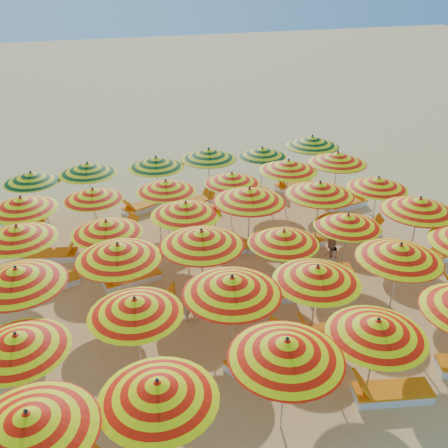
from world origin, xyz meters
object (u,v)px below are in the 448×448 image
Objects in this scene: umbrella_0 at (28,422)px; umbrella_29 at (338,158)px; umbrella_23 at (378,183)px; umbrella_31 at (88,168)px; umbrella_24 at (22,203)px; umbrella_34 at (262,152)px; lounger_1 at (390,392)px; umbrella_9 at (317,274)px; umbrella_10 at (400,252)px; lounger_12 at (47,284)px; umbrella_14 at (202,238)px; lounger_11 at (425,259)px; lounger_10 at (323,271)px; lounger_22 at (198,202)px; lounger_20 at (25,221)px; lounger_9 at (263,295)px; umbrella_28 at (288,166)px; lounger_7 at (6,345)px; umbrella_21 at (249,195)px; umbrella_2 at (287,349)px; beachgoer_b at (329,257)px; umbrella_33 at (209,154)px; umbrella_3 at (377,328)px; beachgoer_a at (190,301)px; lounger_13 at (131,278)px; umbrella_15 at (284,237)px; lounger_16 at (357,230)px; umbrella_19 at (107,227)px; lounger_19 at (348,203)px; lounger_8 at (146,305)px; umbrella_17 at (419,205)px; umbrella_32 at (156,162)px; umbrella_8 at (232,285)px; lounger_4 at (257,353)px; umbrella_13 at (118,252)px; umbrella_30 at (31,177)px; umbrella_22 at (320,189)px; lounger_14 at (263,246)px; lounger_24 at (294,185)px; lounger_15 at (299,244)px; umbrella_18 at (17,233)px; umbrella_25 at (93,194)px.

umbrella_29 is (11.04, 9.06, 0.01)m from umbrella_0.
umbrella_23 is 10.25m from umbrella_31.
umbrella_34 is (9.08, 2.38, -0.17)m from umbrella_24.
umbrella_9 is at bearing -58.77° from lounger_1.
lounger_12 is at bearing 152.30° from umbrella_10.
lounger_11 is (7.35, -0.30, -1.95)m from umbrella_14.
lounger_10 is 6.53m from lounger_22.
lounger_10 is 1.00× the size of lounger_20.
umbrella_29 reaches higher than lounger_9.
lounger_7 is at bearing -155.23° from umbrella_28.
umbrella_31 is at bearing 134.38° from umbrella_21.
umbrella_10 is at bearing -91.28° from umbrella_28.
umbrella_2 is 1.44× the size of lounger_20.
lounger_12 and lounger_22 have the same top height.
lounger_10 is 10.91m from lounger_20.
umbrella_0 is 1.91× the size of beachgoer_b.
umbrella_10 is 9.02m from umbrella_33.
lounger_9 is at bearing 143.90° from lounger_12.
umbrella_3 is 1.29× the size of lounger_9.
lounger_13 is at bearing -44.37° from beachgoer_a.
lounger_20 is (-7.01, 11.36, -1.78)m from umbrella_3.
umbrella_29 is at bearing -26.17° from umbrella_33.
umbrella_15 is 5.06m from lounger_16.
umbrella_24 reaches higher than umbrella_19.
lounger_1 is 1.43× the size of beachgoer_b.
umbrella_28 is at bearing 167.38° from lounger_19.
lounger_8 is (0.65, -1.64, -1.73)m from umbrella_19.
umbrella_17 is 0.95× the size of umbrella_32.
umbrella_10 is 0.98× the size of umbrella_32.
lounger_12 is (-6.39, -4.23, -1.88)m from umbrella_33.
lounger_20 is (-4.68, 9.19, -1.97)m from umbrella_8.
lounger_4 is 6.18m from lounger_7.
umbrella_29 reaches higher than lounger_10.
umbrella_13 is 1.02× the size of umbrella_30.
umbrella_0 is 5.31m from umbrella_13.
lounger_13 is (-1.73, 1.73, -1.95)m from umbrella_14.
lounger_20 is (-9.27, 4.97, -1.94)m from umbrella_22.
beachgoer_b is at bearing 30.96° from umbrella_8.
lounger_14 is 5.49m from lounger_24.
umbrella_10 reaches higher than lounger_19.
lounger_13 is at bearing 112.79° from umbrella_8.
lounger_4 is at bearing -29.52° from lounger_1.
beachgoer_a is (-0.55, -0.65, -1.46)m from umbrella_14.
lounger_15 is at bearing -79.24° from lounger_10.
umbrella_34 is at bearing 54.88° from umbrella_14.
umbrella_18 is 1.32× the size of lounger_22.
umbrella_8 is 1.38× the size of lounger_11.
umbrella_2 reaches higher than umbrella_19.
umbrella_25 reaches higher than lounger_20.
umbrella_13 reaches higher than beachgoer_a.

